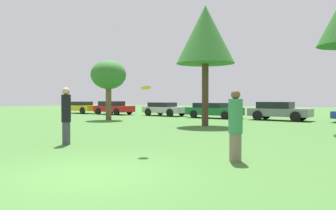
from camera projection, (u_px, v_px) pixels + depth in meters
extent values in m
plane|color=#3D6B2D|center=(87.00, 174.00, 6.60)|extent=(120.00, 120.00, 0.00)
cylinder|color=#3F3F47|center=(66.00, 133.00, 10.92)|extent=(0.27, 0.27, 0.77)
cylinder|color=black|center=(66.00, 108.00, 10.90)|extent=(0.31, 0.31, 0.94)
sphere|color=tan|center=(66.00, 91.00, 10.89)|extent=(0.26, 0.26, 0.26)
cylinder|color=#726651|center=(235.00, 147.00, 8.00)|extent=(0.30, 0.30, 0.70)
cylinder|color=#337F4C|center=(236.00, 116.00, 7.99)|extent=(0.35, 0.35, 0.86)
sphere|color=brown|center=(236.00, 95.00, 7.98)|extent=(0.24, 0.24, 0.24)
cylinder|color=orange|center=(146.00, 88.00, 9.15)|extent=(0.30, 0.29, 0.13)
cylinder|color=brown|center=(109.00, 102.00, 23.65)|extent=(0.42, 0.42, 2.63)
ellipsoid|color=#33702D|center=(108.00, 75.00, 23.61)|extent=(2.60, 2.60, 2.13)
cylinder|color=#473323|center=(205.00, 95.00, 18.47)|extent=(0.38, 0.38, 3.59)
cone|color=#33702D|center=(205.00, 34.00, 18.40)|extent=(3.36, 3.36, 3.36)
cube|color=gold|center=(82.00, 108.00, 34.39)|extent=(4.13, 2.05, 0.56)
cube|color=black|center=(80.00, 103.00, 34.56)|extent=(2.30, 1.74, 0.40)
cylinder|color=black|center=(97.00, 110.00, 34.37)|extent=(0.72, 0.21, 0.71)
cylinder|color=black|center=(83.00, 111.00, 32.90)|extent=(0.72, 0.21, 0.71)
cylinder|color=black|center=(82.00, 110.00, 35.88)|extent=(0.72, 0.21, 0.71)
cylinder|color=black|center=(68.00, 110.00, 34.41)|extent=(0.72, 0.21, 0.71)
cube|color=red|center=(114.00, 109.00, 31.83)|extent=(4.34, 1.94, 0.60)
cube|color=black|center=(112.00, 103.00, 32.01)|extent=(2.42, 1.64, 0.45)
cylinder|color=black|center=(129.00, 111.00, 31.72)|extent=(0.66, 0.23, 0.65)
cylinder|color=black|center=(117.00, 112.00, 30.35)|extent=(0.66, 0.23, 0.65)
cylinder|color=black|center=(111.00, 111.00, 33.32)|extent=(0.66, 0.23, 0.65)
cylinder|color=black|center=(98.00, 111.00, 31.94)|extent=(0.66, 0.23, 0.65)
cube|color=#B2B2B7|center=(165.00, 110.00, 29.25)|extent=(4.13, 2.01, 0.54)
cube|color=black|center=(162.00, 105.00, 29.43)|extent=(2.30, 1.70, 0.40)
cylinder|color=black|center=(182.00, 112.00, 29.22)|extent=(0.70, 0.20, 0.69)
cylinder|color=black|center=(170.00, 113.00, 27.78)|extent=(0.70, 0.20, 0.69)
cylinder|color=black|center=(160.00, 111.00, 30.73)|extent=(0.70, 0.20, 0.69)
cylinder|color=black|center=(148.00, 112.00, 29.30)|extent=(0.70, 0.20, 0.69)
cube|color=#196633|center=(214.00, 111.00, 25.79)|extent=(4.62, 1.95, 0.59)
cube|color=black|center=(210.00, 105.00, 25.98)|extent=(2.57, 1.64, 0.38)
cylinder|color=black|center=(235.00, 114.00, 25.63)|extent=(0.63, 0.20, 0.62)
cylinder|color=black|center=(225.00, 115.00, 24.26)|extent=(0.63, 0.20, 0.62)
cylinder|color=black|center=(205.00, 113.00, 27.33)|extent=(0.63, 0.20, 0.62)
cylinder|color=black|center=(194.00, 114.00, 25.96)|extent=(0.63, 0.20, 0.62)
cube|color=slate|center=(280.00, 112.00, 23.09)|extent=(4.37, 1.89, 0.57)
cube|color=black|center=(275.00, 105.00, 23.27)|extent=(2.43, 1.59, 0.47)
cylinder|color=black|center=(302.00, 116.00, 22.95)|extent=(0.71, 0.23, 0.70)
cylinder|color=black|center=(295.00, 117.00, 21.62)|extent=(0.71, 0.23, 0.70)
cylinder|color=black|center=(266.00, 115.00, 24.56)|extent=(0.71, 0.23, 0.70)
cylinder|color=black|center=(257.00, 115.00, 23.23)|extent=(0.71, 0.23, 0.70)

